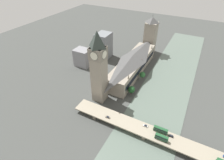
# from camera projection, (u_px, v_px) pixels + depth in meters

# --- Properties ---
(ground_plane) EXTENTS (600.00, 600.00, 0.00)m
(ground_plane) POSITION_uv_depth(u_px,v_px,m) (141.00, 78.00, 221.34)
(ground_plane) COLOR #424442
(river_water) EXTENTS (54.17, 360.00, 0.30)m
(river_water) POSITION_uv_depth(u_px,v_px,m) (167.00, 85.00, 208.74)
(river_water) COLOR slate
(river_water) RESTS_ON ground_plane
(parliament_hall) EXTENTS (24.66, 109.07, 26.54)m
(parliament_hall) POSITION_uv_depth(u_px,v_px,m) (133.00, 64.00, 225.06)
(parliament_hall) COLOR gray
(parliament_hall) RESTS_ON ground_plane
(clock_tower) EXTENTS (13.94, 13.94, 75.83)m
(clock_tower) POSITION_uv_depth(u_px,v_px,m) (99.00, 66.00, 166.46)
(clock_tower) COLOR gray
(clock_tower) RESTS_ON ground_plane
(victoria_tower) EXTENTS (16.61, 16.61, 58.62)m
(victoria_tower) POSITION_uv_depth(u_px,v_px,m) (150.00, 36.00, 264.68)
(victoria_tower) COLOR gray
(victoria_tower) RESTS_ON ground_plane
(road_bridge) EXTENTS (140.35, 15.06, 5.73)m
(road_bridge) POSITION_uv_depth(u_px,v_px,m) (146.00, 131.00, 149.66)
(road_bridge) COLOR gray
(road_bridge) RESTS_ON ground_plane
(double_decker_bus_lead) EXTENTS (10.59, 2.59, 5.04)m
(double_decker_bus_lead) POSITION_uv_depth(u_px,v_px,m) (162.00, 137.00, 139.80)
(double_decker_bus_lead) COLOR #235B33
(double_decker_bus_lead) RESTS_ON road_bridge
(double_decker_bus_rear) EXTENTS (11.95, 2.63, 4.76)m
(double_decker_bus_rear) POSITION_uv_depth(u_px,v_px,m) (161.00, 130.00, 146.06)
(double_decker_bus_rear) COLOR #235B33
(double_decker_bus_rear) RESTS_ON road_bridge
(car_northbound_mid) EXTENTS (4.38, 1.89, 1.32)m
(car_northbound_mid) POSITION_uv_depth(u_px,v_px,m) (146.00, 126.00, 151.96)
(car_northbound_mid) COLOR silver
(car_northbound_mid) RESTS_ON road_bridge
(car_northbound_tail) EXTENTS (3.82, 1.76, 1.47)m
(car_northbound_tail) POSITION_uv_depth(u_px,v_px,m) (171.00, 136.00, 143.42)
(car_northbound_tail) COLOR black
(car_northbound_tail) RESTS_ON road_bridge
(car_southbound_lead) EXTENTS (4.31, 1.84, 1.35)m
(car_southbound_lead) POSITION_uv_depth(u_px,v_px,m) (108.00, 117.00, 160.07)
(car_southbound_lead) COLOR slate
(car_southbound_lead) RESTS_ON road_bridge
(city_block_west) EXTENTS (21.17, 17.01, 24.09)m
(city_block_west) POSITION_uv_depth(u_px,v_px,m) (83.00, 58.00, 240.43)
(city_block_west) COLOR gray
(city_block_west) RESTS_ON ground_plane
(city_block_center) EXTENTS (18.77, 23.48, 36.97)m
(city_block_center) POSITION_uv_depth(u_px,v_px,m) (104.00, 46.00, 256.17)
(city_block_center) COLOR slate
(city_block_center) RESTS_ON ground_plane
(tree_embankment_near) EXTENTS (7.37, 7.37, 10.28)m
(tree_embankment_near) POSITION_uv_depth(u_px,v_px,m) (142.00, 75.00, 215.97)
(tree_embankment_near) COLOR brown
(tree_embankment_near) RESTS_ON ground_plane
(tree_embankment_mid) EXTENTS (7.82, 7.82, 10.72)m
(tree_embankment_mid) POSITION_uv_depth(u_px,v_px,m) (131.00, 90.00, 191.87)
(tree_embankment_mid) COLOR brown
(tree_embankment_mid) RESTS_ON ground_plane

